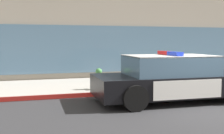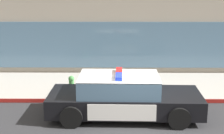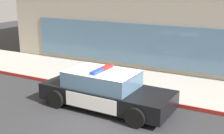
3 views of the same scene
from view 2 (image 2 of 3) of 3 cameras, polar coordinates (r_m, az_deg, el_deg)
ground at (r=10.38m, az=5.43°, el=-10.22°), size 48.00×48.00×0.00m
sidewalk at (r=14.09m, az=4.06°, el=-3.17°), size 48.00×3.58×0.15m
curb_red_paint at (r=12.38m, az=4.57°, el=-5.69°), size 28.80×0.04×0.14m
police_cruiser at (r=10.96m, az=1.87°, el=-4.98°), size 4.90×2.17×1.49m
fire_hydrant at (r=12.77m, az=-6.78°, el=-3.09°), size 0.34×0.39×0.73m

